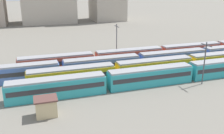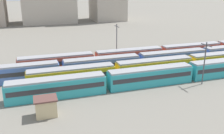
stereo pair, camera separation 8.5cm
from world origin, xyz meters
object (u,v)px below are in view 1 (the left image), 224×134
at_px(train_track_3, 161,53).
at_px(signal_hut, 46,107).
at_px(train_track_1, 190,63).
at_px(catenary_pole_0, 205,61).
at_px(catenary_pole_1, 117,41).
at_px(train_track_2, 139,61).

relative_size(train_track_3, signal_hut, 20.75).
xyz_separation_m(train_track_1, catenary_pole_0, (-2.51, -8.13, 3.09)).
bearing_deg(train_track_1, catenary_pole_1, 135.35).
bearing_deg(catenary_pole_0, train_track_2, 122.39).
bearing_deg(train_track_3, train_track_2, -150.02).
distance_m(train_track_2, signal_hut, 28.81).
bearing_deg(catenary_pole_0, catenary_pole_1, 117.46).
height_order(catenary_pole_0, signal_hut, catenary_pole_0).
relative_size(train_track_1, catenary_pole_1, 7.52).
bearing_deg(train_track_2, catenary_pole_0, -57.61).
height_order(catenary_pole_1, signal_hut, catenary_pole_1).
height_order(train_track_3, catenary_pole_1, catenary_pole_1).
xyz_separation_m(train_track_1, train_track_3, (-1.95, 10.40, 0.00)).
xyz_separation_m(train_track_2, catenary_pole_1, (-2.88, 8.48, 3.61)).
distance_m(catenary_pole_1, signal_hut, 32.82).
height_order(train_track_3, signal_hut, train_track_3).
xyz_separation_m(catenary_pole_1, signal_hut, (-20.48, -25.33, -3.96)).
distance_m(train_track_3, catenary_pole_1, 12.85).
bearing_deg(train_track_1, signal_hut, -161.24).
relative_size(train_track_2, catenary_pole_0, 8.37).
xyz_separation_m(train_track_3, signal_hut, (-32.37, -22.06, -0.35)).
height_order(train_track_1, train_track_3, same).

